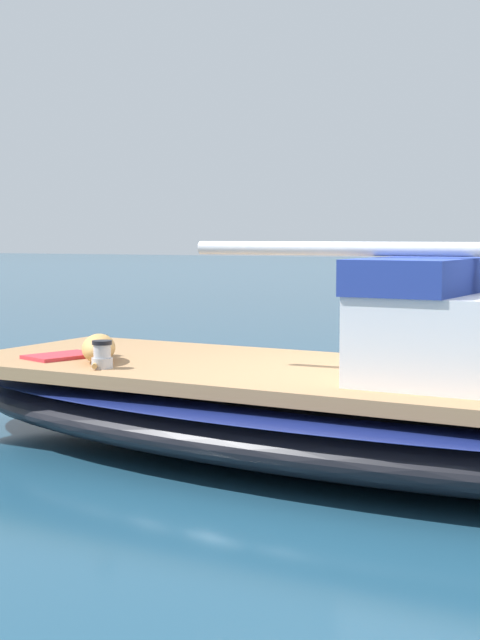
{
  "coord_description": "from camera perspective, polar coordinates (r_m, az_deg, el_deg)",
  "views": [
    {
      "loc": [
        6.52,
        2.08,
        1.66
      ],
      "look_at": [
        0.0,
        -1.0,
        1.01
      ],
      "focal_mm": 53.32,
      "sensor_mm": 36.0,
      "label": 1
    }
  ],
  "objects": [
    {
      "name": "ground_plane",
      "position": [
        7.05,
        7.46,
        -8.52
      ],
      "size": [
        120.0,
        120.0,
        0.0
      ],
      "primitive_type": "plane",
      "color": "navy"
    },
    {
      "name": "sailboat_main",
      "position": [
        6.97,
        7.49,
        -5.85
      ],
      "size": [
        3.04,
        7.4,
        0.66
      ],
      "color": "black",
      "rests_on": "ground"
    },
    {
      "name": "dog_tan",
      "position": [
        7.59,
        -8.46,
        -1.67
      ],
      "size": [
        0.87,
        0.55,
        0.22
      ],
      "color": "tan",
      "rests_on": "sailboat_main"
    },
    {
      "name": "deck_winch",
      "position": [
        7.19,
        -8.28,
        -2.11
      ],
      "size": [
        0.16,
        0.16,
        0.21
      ],
      "color": "#B7B7BC",
      "rests_on": "sailboat_main"
    },
    {
      "name": "deck_towel",
      "position": [
        7.86,
        -10.67,
        -2.14
      ],
      "size": [
        0.65,
        0.53,
        0.03
      ],
      "primitive_type": "cube",
      "rotation": [
        0.0,
        0.0,
        -0.35
      ],
      "color": "#C6333D",
      "rests_on": "sailboat_main"
    }
  ]
}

